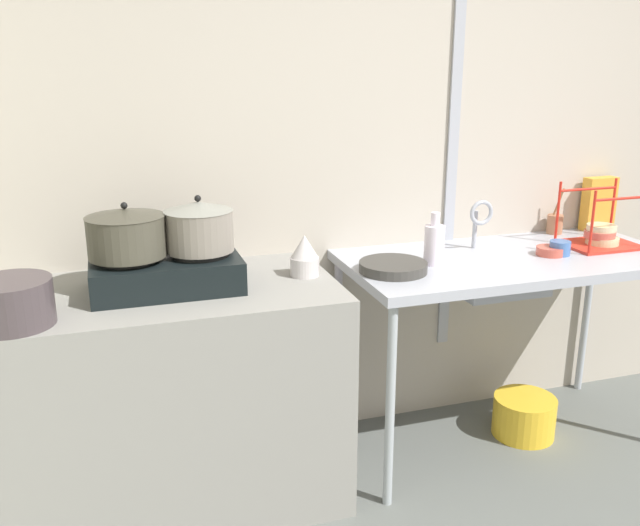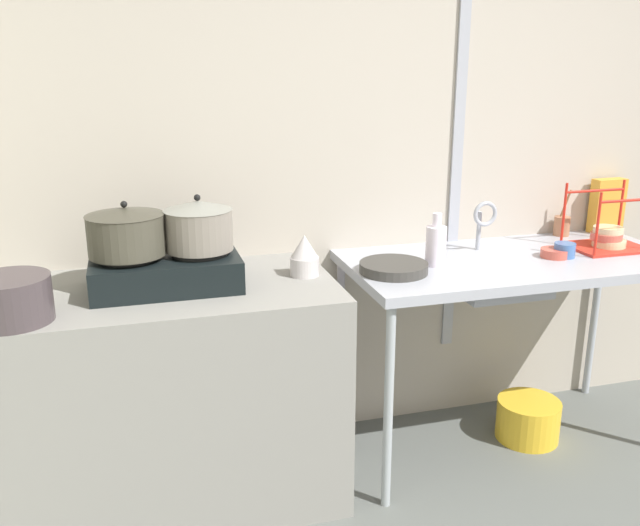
{
  "view_description": "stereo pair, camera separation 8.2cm",
  "coord_description": "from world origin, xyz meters",
  "px_view_note": "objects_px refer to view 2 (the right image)",
  "views": [
    {
      "loc": [
        -1.53,
        -0.85,
        1.67
      ],
      "look_at": [
        -0.76,
        1.55,
        0.92
      ],
      "focal_mm": 37.97,
      "sensor_mm": 36.0,
      "label": 1
    },
    {
      "loc": [
        -1.45,
        -0.87,
        1.67
      ],
      "look_at": [
        -0.76,
        1.55,
        0.92
      ],
      "focal_mm": 37.97,
      "sensor_mm": 36.0,
      "label": 2
    }
  ],
  "objects_px": {
    "sink_basin": "(496,276)",
    "cereal_box": "(607,206)",
    "pot_beside_stove": "(11,300)",
    "faucet": "(484,218)",
    "small_bowl_on_drainboard": "(554,253)",
    "bucket_on_floor": "(528,419)",
    "percolator": "(304,256)",
    "bottle_by_sink": "(436,245)",
    "utensil_jar": "(562,225)",
    "pot_on_left_burner": "(126,231)",
    "frying_pan": "(394,268)",
    "stove": "(166,271)",
    "pot_on_right_burner": "(199,225)",
    "dish_rack": "(607,238)",
    "cup_by_rack": "(565,250)"
  },
  "relations": [
    {
      "from": "pot_beside_stove",
      "to": "sink_basin",
      "type": "height_order",
      "value": "pot_beside_stove"
    },
    {
      "from": "faucet",
      "to": "frying_pan",
      "type": "height_order",
      "value": "faucet"
    },
    {
      "from": "bottle_by_sink",
      "to": "cereal_box",
      "type": "height_order",
      "value": "cereal_box"
    },
    {
      "from": "dish_rack",
      "to": "pot_on_right_burner",
      "type": "bearing_deg",
      "value": -179.4
    },
    {
      "from": "faucet",
      "to": "pot_on_right_burner",
      "type": "bearing_deg",
      "value": -174.09
    },
    {
      "from": "small_bowl_on_drainboard",
      "to": "utensil_jar",
      "type": "bearing_deg",
      "value": 51.39
    },
    {
      "from": "faucet",
      "to": "pot_on_left_burner",
      "type": "bearing_deg",
      "value": -175.1
    },
    {
      "from": "sink_basin",
      "to": "dish_rack",
      "type": "xyz_separation_m",
      "value": [
        0.57,
        0.04,
        0.11
      ]
    },
    {
      "from": "frying_pan",
      "to": "stove",
      "type": "bearing_deg",
      "value": 176.52
    },
    {
      "from": "percolator",
      "to": "bucket_on_floor",
      "type": "relative_size",
      "value": 0.56
    },
    {
      "from": "stove",
      "to": "pot_beside_stove",
      "type": "height_order",
      "value": "pot_beside_stove"
    },
    {
      "from": "pot_on_left_burner",
      "to": "sink_basin",
      "type": "xyz_separation_m",
      "value": [
        1.47,
        -0.03,
        -0.29
      ]
    },
    {
      "from": "cup_by_rack",
      "to": "pot_on_right_burner",
      "type": "bearing_deg",
      "value": 178.18
    },
    {
      "from": "pot_on_left_burner",
      "to": "small_bowl_on_drainboard",
      "type": "height_order",
      "value": "pot_on_left_burner"
    },
    {
      "from": "pot_beside_stove",
      "to": "faucet",
      "type": "height_order",
      "value": "faucet"
    },
    {
      "from": "dish_rack",
      "to": "utensil_jar",
      "type": "height_order",
      "value": "dish_rack"
    },
    {
      "from": "percolator",
      "to": "cup_by_rack",
      "type": "height_order",
      "value": "percolator"
    },
    {
      "from": "bottle_by_sink",
      "to": "utensil_jar",
      "type": "height_order",
      "value": "utensil_jar"
    },
    {
      "from": "percolator",
      "to": "small_bowl_on_drainboard",
      "type": "bearing_deg",
      "value": -2.34
    },
    {
      "from": "stove",
      "to": "sink_basin",
      "type": "xyz_separation_m",
      "value": [
        1.35,
        -0.03,
        -0.13
      ]
    },
    {
      "from": "pot_on_left_burner",
      "to": "cereal_box",
      "type": "relative_size",
      "value": 1.06
    },
    {
      "from": "percolator",
      "to": "cereal_box",
      "type": "height_order",
      "value": "cereal_box"
    },
    {
      "from": "small_bowl_on_drainboard",
      "to": "bucket_on_floor",
      "type": "relative_size",
      "value": 0.41
    },
    {
      "from": "dish_rack",
      "to": "bottle_by_sink",
      "type": "distance_m",
      "value": 0.85
    },
    {
      "from": "small_bowl_on_drainboard",
      "to": "bucket_on_floor",
      "type": "bearing_deg",
      "value": 143.91
    },
    {
      "from": "dish_rack",
      "to": "bottle_by_sink",
      "type": "height_order",
      "value": "dish_rack"
    },
    {
      "from": "cereal_box",
      "to": "faucet",
      "type": "bearing_deg",
      "value": -169.69
    },
    {
      "from": "faucet",
      "to": "bottle_by_sink",
      "type": "relative_size",
      "value": 1.04
    },
    {
      "from": "cereal_box",
      "to": "utensil_jar",
      "type": "xyz_separation_m",
      "value": [
        -0.25,
        -0.0,
        -0.08
      ]
    },
    {
      "from": "pot_on_left_burner",
      "to": "bottle_by_sink",
      "type": "xyz_separation_m",
      "value": [
        1.2,
        -0.01,
        -0.13
      ]
    },
    {
      "from": "frying_pan",
      "to": "cereal_box",
      "type": "bearing_deg",
      "value": 15.27
    },
    {
      "from": "utensil_jar",
      "to": "dish_rack",
      "type": "bearing_deg",
      "value": -79.04
    },
    {
      "from": "utensil_jar",
      "to": "bucket_on_floor",
      "type": "relative_size",
      "value": 0.78
    },
    {
      "from": "frying_pan",
      "to": "bucket_on_floor",
      "type": "xyz_separation_m",
      "value": [
        0.7,
        0.04,
        -0.8
      ]
    },
    {
      "from": "percolator",
      "to": "frying_pan",
      "type": "bearing_deg",
      "value": -9.57
    },
    {
      "from": "pot_on_right_burner",
      "to": "dish_rack",
      "type": "height_order",
      "value": "pot_on_right_burner"
    },
    {
      "from": "percolator",
      "to": "cup_by_rack",
      "type": "distance_m",
      "value": 1.13
    },
    {
      "from": "stove",
      "to": "small_bowl_on_drainboard",
      "type": "distance_m",
      "value": 1.61
    },
    {
      "from": "percolator",
      "to": "cup_by_rack",
      "type": "xyz_separation_m",
      "value": [
        1.13,
        -0.05,
        -0.05
      ]
    },
    {
      "from": "pot_on_left_burner",
      "to": "small_bowl_on_drainboard",
      "type": "bearing_deg",
      "value": -1.28
    },
    {
      "from": "percolator",
      "to": "small_bowl_on_drainboard",
      "type": "relative_size",
      "value": 1.38
    },
    {
      "from": "sink_basin",
      "to": "cereal_box",
      "type": "xyz_separation_m",
      "value": [
        0.76,
        0.31,
        0.2
      ]
    },
    {
      "from": "pot_on_right_burner",
      "to": "utensil_jar",
      "type": "bearing_deg",
      "value": 9.17
    },
    {
      "from": "pot_on_left_burner",
      "to": "small_bowl_on_drainboard",
      "type": "relative_size",
      "value": 2.37
    },
    {
      "from": "sink_basin",
      "to": "utensil_jar",
      "type": "distance_m",
      "value": 0.61
    },
    {
      "from": "bucket_on_floor",
      "to": "dish_rack",
      "type": "bearing_deg",
      "value": 5.6
    },
    {
      "from": "stove",
      "to": "pot_on_right_burner",
      "type": "relative_size",
      "value": 2.11
    },
    {
      "from": "stove",
      "to": "percolator",
      "type": "height_order",
      "value": "percolator"
    },
    {
      "from": "pot_on_right_burner",
      "to": "bottle_by_sink",
      "type": "bearing_deg",
      "value": -0.66
    },
    {
      "from": "dish_rack",
      "to": "pot_beside_stove",
      "type": "bearing_deg",
      "value": -174.57
    }
  ]
}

